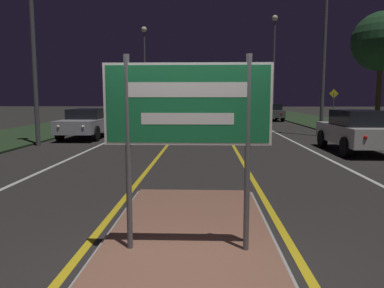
% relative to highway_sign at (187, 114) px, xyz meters
% --- Properties ---
extents(ground_plane, '(160.00, 160.00, 0.00)m').
position_rel_highway_sign_xyz_m(ground_plane, '(0.00, -0.70, -1.79)').
color(ground_plane, '#282623').
extents(median_island, '(2.36, 6.13, 0.10)m').
position_rel_highway_sign_xyz_m(median_island, '(0.00, 0.00, -1.75)').
color(median_island, '#999993').
rests_on(median_island, ground_plane).
extents(verge_left, '(5.00, 100.00, 0.08)m').
position_rel_highway_sign_xyz_m(verge_left, '(-9.50, 19.30, -1.75)').
color(verge_left, '#23381E').
rests_on(verge_left, ground_plane).
extents(verge_right, '(5.00, 100.00, 0.08)m').
position_rel_highway_sign_xyz_m(verge_right, '(9.50, 19.30, -1.75)').
color(verge_right, '#23381E').
rests_on(verge_right, ground_plane).
extents(centre_line_yellow_left, '(0.12, 70.00, 0.01)m').
position_rel_highway_sign_xyz_m(centre_line_yellow_left, '(-1.37, 24.30, -1.78)').
color(centre_line_yellow_left, gold).
rests_on(centre_line_yellow_left, ground_plane).
extents(centre_line_yellow_right, '(0.12, 70.00, 0.01)m').
position_rel_highway_sign_xyz_m(centre_line_yellow_right, '(1.37, 24.30, -1.78)').
color(centre_line_yellow_right, gold).
rests_on(centre_line_yellow_right, ground_plane).
extents(lane_line_white_left, '(0.12, 70.00, 0.01)m').
position_rel_highway_sign_xyz_m(lane_line_white_left, '(-4.20, 24.30, -1.78)').
color(lane_line_white_left, silver).
rests_on(lane_line_white_left, ground_plane).
extents(lane_line_white_right, '(0.12, 70.00, 0.01)m').
position_rel_highway_sign_xyz_m(lane_line_white_right, '(4.20, 24.30, -1.78)').
color(lane_line_white_right, silver).
rests_on(lane_line_white_right, ground_plane).
extents(edge_line_white_left, '(0.10, 70.00, 0.01)m').
position_rel_highway_sign_xyz_m(edge_line_white_left, '(-7.20, 24.30, -1.78)').
color(edge_line_white_left, silver).
rests_on(edge_line_white_left, ground_plane).
extents(edge_line_white_right, '(0.10, 70.00, 0.01)m').
position_rel_highway_sign_xyz_m(edge_line_white_right, '(7.20, 24.30, -1.78)').
color(edge_line_white_right, silver).
rests_on(edge_line_white_right, ground_plane).
extents(highway_sign, '(2.01, 0.07, 2.39)m').
position_rel_highway_sign_xyz_m(highway_sign, '(0.00, 0.00, 0.00)').
color(highway_sign, '#56565B').
rests_on(highway_sign, median_island).
extents(streetlight_left_far, '(0.57, 0.57, 9.21)m').
position_rel_highway_sign_xyz_m(streetlight_left_far, '(-6.14, 34.86, 4.36)').
color(streetlight_left_far, '#56565B').
rests_on(streetlight_left_far, ground_plane).
extents(streetlight_right_near, '(0.44, 0.44, 9.80)m').
position_rel_highway_sign_xyz_m(streetlight_right_near, '(6.16, 14.95, 4.01)').
color(streetlight_right_near, '#56565B').
rests_on(streetlight_right_near, ground_plane).
extents(streetlight_right_far, '(0.52, 0.52, 9.47)m').
position_rel_highway_sign_xyz_m(streetlight_right_far, '(6.52, 31.12, 4.28)').
color(streetlight_right_far, '#56565B').
rests_on(streetlight_right_far, ground_plane).
extents(car_receding_0, '(1.90, 4.11, 1.53)m').
position_rel_highway_sign_xyz_m(car_receding_0, '(5.73, 9.22, -0.99)').
color(car_receding_0, silver).
rests_on(car_receding_0, ground_plane).
extents(car_receding_1, '(1.92, 4.38, 1.44)m').
position_rel_highway_sign_xyz_m(car_receding_1, '(2.71, 16.72, -1.03)').
color(car_receding_1, silver).
rests_on(car_receding_1, ground_plane).
extents(car_receding_2, '(1.99, 4.56, 1.47)m').
position_rel_highway_sign_xyz_m(car_receding_2, '(5.77, 28.22, -1.01)').
color(car_receding_2, '#4C514C').
rests_on(car_receding_2, ground_plane).
extents(car_approaching_0, '(1.88, 4.72, 1.42)m').
position_rel_highway_sign_xyz_m(car_approaching_0, '(-5.60, 13.79, -1.02)').
color(car_approaching_0, '#B7B7BC').
rests_on(car_approaching_0, ground_plane).
extents(warning_sign, '(0.60, 0.06, 2.46)m').
position_rel_highway_sign_xyz_m(warning_sign, '(8.73, 20.86, -0.23)').
color(warning_sign, '#56565B').
rests_on(warning_sign, verge_right).
extents(roadside_palm_right, '(2.80, 2.80, 5.96)m').
position_rel_highway_sign_xyz_m(roadside_palm_right, '(8.62, 14.18, 2.83)').
color(roadside_palm_right, '#4C3823').
rests_on(roadside_palm_right, verge_right).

